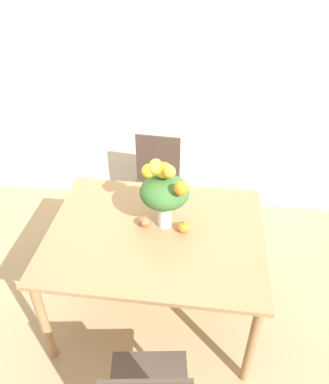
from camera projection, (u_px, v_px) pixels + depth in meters
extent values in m
plane|color=tan|center=(157.00, 305.00, 2.94)|extent=(12.00, 12.00, 0.00)
cube|color=silver|center=(178.00, 74.00, 3.26)|extent=(8.00, 0.06, 2.70)
cube|color=#9E754C|center=(155.00, 234.00, 2.49)|extent=(1.43, 1.11, 0.03)
cylinder|color=#9E754C|center=(44.00, 322.00, 2.39)|extent=(0.06, 0.06, 0.75)
cylinder|color=#9E754C|center=(252.00, 346.00, 2.26)|extent=(0.06, 0.06, 0.75)
cylinder|color=#9E754C|center=(88.00, 221.00, 3.18)|extent=(0.06, 0.06, 0.75)
cylinder|color=#9E754C|center=(244.00, 235.00, 3.05)|extent=(0.06, 0.06, 0.75)
cylinder|color=silver|center=(164.00, 212.00, 2.48)|extent=(0.09, 0.09, 0.21)
cylinder|color=silver|center=(164.00, 219.00, 2.52)|extent=(0.08, 0.08, 0.09)
cylinder|color=#38662D|center=(167.00, 208.00, 2.45)|extent=(0.01, 0.01, 0.27)
cylinder|color=#38662D|center=(166.00, 206.00, 2.47)|extent=(0.01, 0.01, 0.27)
cylinder|color=#38662D|center=(162.00, 206.00, 2.46)|extent=(0.01, 0.01, 0.27)
cylinder|color=#38662D|center=(162.00, 208.00, 2.45)|extent=(0.01, 0.01, 0.27)
cylinder|color=#38662D|center=(165.00, 209.00, 2.44)|extent=(0.01, 0.01, 0.27)
ellipsoid|color=#38662D|center=(164.00, 192.00, 2.38)|extent=(0.32, 0.32, 0.19)
sphere|color=#AD9E33|center=(154.00, 168.00, 2.29)|extent=(0.07, 0.07, 0.07)
sphere|color=yellow|center=(164.00, 170.00, 2.31)|extent=(0.10, 0.10, 0.10)
sphere|color=#AD9E33|center=(156.00, 165.00, 2.30)|extent=(0.09, 0.09, 0.09)
sphere|color=yellow|center=(155.00, 165.00, 2.34)|extent=(0.08, 0.08, 0.08)
sphere|color=orange|center=(181.00, 188.00, 2.21)|extent=(0.09, 0.09, 0.09)
sphere|color=yellow|center=(148.00, 171.00, 2.31)|extent=(0.09, 0.09, 0.09)
sphere|color=yellow|center=(168.00, 170.00, 2.27)|extent=(0.08, 0.08, 0.08)
sphere|color=#AD9E33|center=(169.00, 172.00, 2.25)|extent=(0.08, 0.08, 0.08)
sphere|color=#AD9E33|center=(154.00, 169.00, 2.30)|extent=(0.09, 0.09, 0.09)
ellipsoid|color=orange|center=(183.00, 227.00, 2.47)|extent=(0.08, 0.08, 0.07)
cylinder|color=brown|center=(183.00, 223.00, 2.45)|extent=(0.01, 0.01, 0.01)
ellipsoid|color=#936642|center=(144.00, 222.00, 2.51)|extent=(0.09, 0.06, 0.07)
cone|color=#C64C23|center=(145.00, 219.00, 2.53)|extent=(0.09, 0.09, 0.07)
sphere|color=#936642|center=(143.00, 223.00, 2.47)|extent=(0.03, 0.03, 0.03)
cube|color=#47382D|center=(154.00, 196.00, 3.34)|extent=(0.45, 0.45, 0.02)
cylinder|color=#47382D|center=(132.00, 225.00, 3.37)|extent=(0.04, 0.04, 0.44)
cylinder|color=#47382D|center=(169.00, 230.00, 3.32)|extent=(0.04, 0.04, 0.44)
cylinder|color=#47382D|center=(141.00, 202.00, 3.64)|extent=(0.04, 0.04, 0.44)
cylinder|color=#47382D|center=(175.00, 206.00, 3.59)|extent=(0.04, 0.04, 0.44)
cube|color=#47382D|center=(158.00, 160.00, 3.35)|extent=(0.40, 0.04, 0.48)
cylinder|color=#47382D|center=(178.00, 379.00, 2.25)|extent=(0.04, 0.04, 0.44)
cylinder|color=#47382D|center=(122.00, 380.00, 2.25)|extent=(0.04, 0.04, 0.44)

